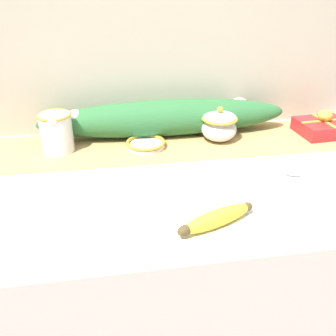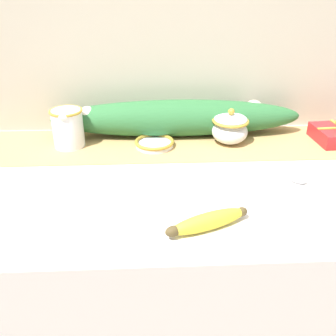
% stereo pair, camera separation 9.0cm
% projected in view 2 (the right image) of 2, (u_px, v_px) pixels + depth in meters
% --- Properties ---
extents(countertop, '(1.31, 0.67, 0.90)m').
position_uv_depth(countertop, '(180.00, 301.00, 1.18)').
color(countertop, silver).
rests_on(countertop, ground_plane).
extents(back_wall, '(2.11, 0.04, 2.40)m').
position_uv_depth(back_wall, '(175.00, 34.00, 1.14)').
color(back_wall, '#B7AD99').
rests_on(back_wall, ground_plane).
extents(table_runner, '(1.20, 0.25, 0.00)m').
position_uv_depth(table_runner, '(178.00, 144.00, 1.14)').
color(table_runner, tan).
rests_on(table_runner, countertop).
extents(cream_pitcher, '(0.10, 0.12, 0.12)m').
position_uv_depth(cream_pitcher, '(68.00, 127.00, 1.10)').
color(cream_pitcher, white).
rests_on(cream_pitcher, countertop).
extents(sugar_bowl, '(0.11, 0.11, 0.11)m').
position_uv_depth(sugar_bowl, '(230.00, 128.00, 1.12)').
color(sugar_bowl, white).
rests_on(sugar_bowl, countertop).
extents(small_dish, '(0.12, 0.12, 0.02)m').
position_uv_depth(small_dish, '(154.00, 143.00, 1.12)').
color(small_dish, white).
rests_on(small_dish, countertop).
extents(banana, '(0.18, 0.10, 0.04)m').
position_uv_depth(banana, '(208.00, 221.00, 0.76)').
color(banana, yellow).
rests_on(banana, countertop).
extents(spoon, '(0.16, 0.10, 0.01)m').
position_uv_depth(spoon, '(294.00, 180.00, 0.94)').
color(spoon, '#B7B7BC').
rests_on(spoon, countertop).
extents(poinsettia_garland, '(0.79, 0.12, 0.11)m').
position_uv_depth(poinsettia_garland, '(176.00, 117.00, 1.17)').
color(poinsettia_garland, '#2D6B38').
rests_on(poinsettia_garland, countertop).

